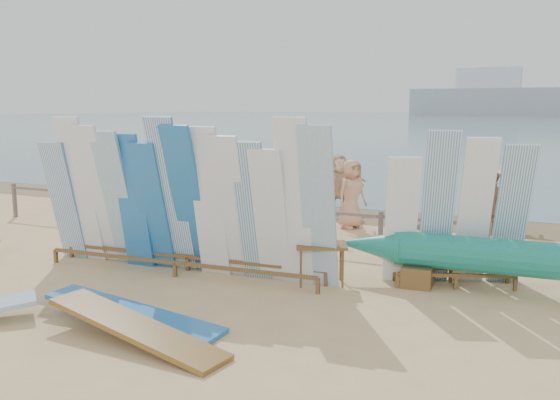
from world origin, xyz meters
The scene contains 27 objects.
ground centered at (0.00, 0.00, 0.00)m, with size 160.00×160.00×0.00m, color #D7B47C.
ocean centered at (0.00, 128.00, 0.00)m, with size 320.00×240.00×0.02m, color #456E7B.
wet_sand_strip centered at (0.00, 7.20, 0.00)m, with size 40.00×2.60×0.01m, color brown.
distant_ship centered at (-12.00, 180.00, 5.31)m, with size 45.00×8.00×14.00m.
fence centered at (0.00, 3.00, 0.63)m, with size 12.08×0.08×0.90m.
main_surfboard_rack centered at (1.13, 0.33, 1.25)m, with size 5.65×1.03×2.78m.
side_surfboard_rack centered at (5.63, 1.64, 1.17)m, with size 2.36×1.41×2.58m.
outrigger_canoe centered at (6.81, 1.48, 0.58)m, with size 6.36×0.88×0.90m.
vendor_table centered at (3.59, 0.80, 0.37)m, with size 1.00×0.87×1.10m.
flat_board_d centered at (1.93, -2.00, 0.00)m, with size 0.56×2.70×0.07m, color #246DB4.
flat_board_c centered at (2.39, -2.52, 0.00)m, with size 0.56×2.70×0.07m, color olive.
beach_chair_left centered at (0.02, 3.57, 0.25)m, with size 0.62×0.64×0.85m.
beach_chair_right centered at (0.78, 3.88, 0.26)m, with size 0.63×0.65×0.88m.
stroller centered at (2.33, 3.75, 0.45)m, with size 0.84×0.98×1.13m.
beachgoer_1 centered at (-2.00, 5.45, 0.92)m, with size 0.67×0.37×1.84m, color #8C6042.
beachgoer_4 centered at (1.54, 3.96, 0.89)m, with size 1.05×0.45×1.78m, color #8C6042.
beachgoer_2 centered at (-3.15, 3.77, 0.88)m, with size 0.86×0.41×1.76m, color beige.
beachgoer_5 centered at (1.63, 7.29, 0.82)m, with size 1.51×0.49×1.63m, color beige.
beachgoer_extra_1 centered at (-5.42, 6.33, 0.87)m, with size 1.02×0.44×1.74m, color #8C6042.
beachgoer_0 centered at (-5.59, 5.20, 0.79)m, with size 0.77×0.37×1.58m, color tan.
beachgoer_6 centered at (2.61, 5.41, 0.84)m, with size 0.82×0.39×1.67m, color tan.
beachgoer_10 centered at (5.88, 4.91, 0.80)m, with size 0.93×0.40×1.59m, color #8C6042.
beachgoer_7 centered at (3.69, 6.58, 0.82)m, with size 0.60×0.33×1.64m, color #8C6042.
beachgoer_11 centered at (-5.29, 6.73, 0.92)m, with size 1.70×0.55×1.83m, color beige.
beachgoer_3 centered at (-1.56, 6.51, 0.81)m, with size 1.05×0.43×1.62m, color tan.
beachgoer_8 centered at (5.45, 5.29, 0.85)m, with size 0.82×0.39×1.69m, color beige.
beachgoer_9 centered at (6.03, 6.83, 0.78)m, with size 1.01×0.42×1.56m, color tan.
Camera 1 is at (7.00, -8.17, 2.95)m, focal length 38.00 mm.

